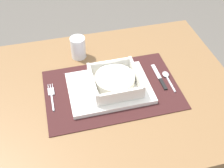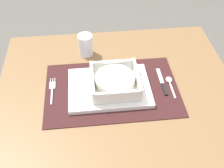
% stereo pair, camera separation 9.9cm
% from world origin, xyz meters
% --- Properties ---
extents(dining_table, '(0.87, 0.73, 0.74)m').
position_xyz_m(dining_table, '(0.00, 0.00, 0.62)').
color(dining_table, brown).
rests_on(dining_table, ground).
extents(placemat, '(0.48, 0.31, 0.00)m').
position_xyz_m(placemat, '(-0.02, -0.00, 0.74)').
color(placemat, '#381919').
rests_on(placemat, dining_table).
extents(serving_plate, '(0.29, 0.21, 0.02)m').
position_xyz_m(serving_plate, '(-0.03, -0.00, 0.75)').
color(serving_plate, white).
rests_on(serving_plate, placemat).
extents(porridge_bowl, '(0.17, 0.17, 0.05)m').
position_xyz_m(porridge_bowl, '(-0.01, -0.00, 0.78)').
color(porridge_bowl, white).
rests_on(porridge_bowl, serving_plate).
extents(fork, '(0.02, 0.13, 0.00)m').
position_xyz_m(fork, '(-0.24, 0.02, 0.74)').
color(fork, silver).
rests_on(fork, placemat).
extents(spoon, '(0.02, 0.11, 0.01)m').
position_xyz_m(spoon, '(0.19, 0.01, 0.75)').
color(spoon, silver).
rests_on(spoon, placemat).
extents(butter_knife, '(0.01, 0.14, 0.01)m').
position_xyz_m(butter_knife, '(0.17, 0.01, 0.75)').
color(butter_knife, black).
rests_on(butter_knife, placemat).
extents(drinking_glass, '(0.06, 0.06, 0.09)m').
position_xyz_m(drinking_glass, '(-0.11, 0.22, 0.78)').
color(drinking_glass, white).
rests_on(drinking_glass, dining_table).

